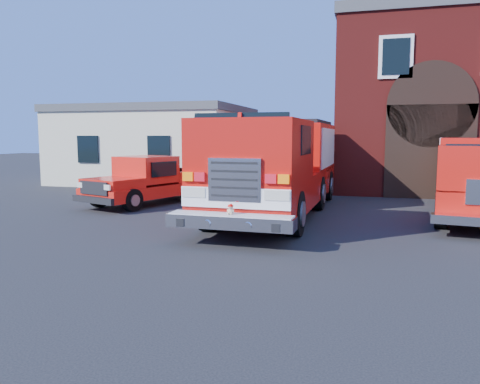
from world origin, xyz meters
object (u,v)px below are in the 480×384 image
(fire_engine, at_px, (279,164))
(pickup_truck, at_px, (152,181))
(secondary_truck, at_px, (478,174))
(side_building, at_px, (157,144))

(fire_engine, height_order, pickup_truck, fire_engine)
(fire_engine, bearing_deg, secondary_truck, 9.78)
(side_building, distance_m, pickup_truck, 9.26)
(side_building, distance_m, fire_engine, 13.04)
(side_building, bearing_deg, secondary_truck, -27.94)
(pickup_truck, xyz_separation_m, secondary_truck, (11.85, 0.12, 0.53))
(side_building, relative_size, secondary_truck, 1.22)
(fire_engine, distance_m, pickup_truck, 5.49)
(side_building, xyz_separation_m, fire_engine, (9.05, -9.38, -0.50))
(secondary_truck, bearing_deg, side_building, 152.06)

